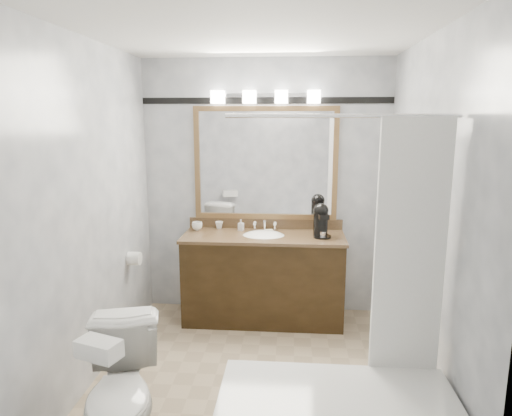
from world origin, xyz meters
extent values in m
cube|color=tan|center=(0.00, 0.00, -0.01)|extent=(2.40, 2.60, 0.01)
cube|color=white|center=(0.00, 0.00, 2.50)|extent=(2.40, 2.60, 0.01)
cube|color=silver|center=(0.00, 1.30, 1.25)|extent=(2.40, 0.01, 2.50)
cube|color=silver|center=(0.00, -1.30, 1.25)|extent=(2.40, 0.01, 2.50)
cube|color=silver|center=(-1.20, 0.00, 1.25)|extent=(0.01, 2.60, 2.50)
cube|color=silver|center=(1.20, 0.00, 1.25)|extent=(0.01, 2.60, 2.50)
cube|color=black|center=(0.00, 1.01, 0.41)|extent=(1.50, 0.55, 0.82)
cube|color=olive|center=(0.00, 1.01, 0.83)|extent=(1.53, 0.58, 0.03)
cube|color=olive|center=(0.00, 1.29, 0.90)|extent=(1.53, 0.03, 0.10)
ellipsoid|color=white|center=(0.00, 1.01, 0.82)|extent=(0.44, 0.34, 0.14)
cube|color=olive|center=(0.00, 1.28, 2.02)|extent=(1.40, 0.04, 0.05)
cube|color=olive|center=(0.00, 1.28, 0.97)|extent=(1.40, 0.04, 0.05)
cube|color=olive|center=(-0.68, 1.28, 1.50)|extent=(0.05, 0.04, 1.00)
cube|color=olive|center=(0.68, 1.28, 1.50)|extent=(0.05, 0.04, 1.00)
cube|color=white|center=(0.00, 1.29, 1.50)|extent=(1.30, 0.01, 1.00)
cube|color=silver|center=(0.00, 1.27, 2.15)|extent=(0.90, 0.05, 0.03)
cube|color=white|center=(-0.45, 1.22, 2.13)|extent=(0.12, 0.12, 0.12)
cube|color=white|center=(-0.15, 1.22, 2.13)|extent=(0.12, 0.12, 0.12)
cube|color=white|center=(0.15, 1.22, 2.13)|extent=(0.12, 0.12, 0.12)
cube|color=white|center=(0.45, 1.22, 2.13)|extent=(0.12, 0.12, 0.12)
cube|color=black|center=(0.00, 1.29, 2.10)|extent=(2.40, 0.01, 0.06)
cylinder|color=silver|center=(0.53, -0.54, 1.95)|extent=(1.30, 0.02, 0.02)
cube|color=white|center=(0.95, -0.55, 1.18)|extent=(0.40, 0.04, 1.55)
cylinder|color=white|center=(-1.14, 0.66, 0.70)|extent=(0.11, 0.12, 0.12)
imported|color=white|center=(-0.69, -0.87, 0.38)|extent=(0.60, 0.83, 0.76)
cube|color=white|center=(-0.69, -1.12, 0.80)|extent=(0.25, 0.19, 0.09)
cylinder|color=black|center=(0.55, 0.96, 0.86)|extent=(0.16, 0.16, 0.02)
cylinder|color=black|center=(0.53, 1.02, 0.98)|extent=(0.14, 0.14, 0.23)
sphere|color=black|center=(0.53, 1.02, 1.09)|extent=(0.14, 0.14, 0.14)
cube|color=black|center=(0.55, 0.95, 1.05)|extent=(0.11, 0.11, 0.05)
cylinder|color=silver|center=(0.55, 0.95, 0.89)|extent=(0.05, 0.05, 0.05)
imported|color=white|center=(-0.67, 1.16, 0.89)|extent=(0.11, 0.11, 0.08)
imported|color=white|center=(-0.46, 1.23, 0.89)|extent=(0.10, 0.10, 0.07)
imported|color=white|center=(-0.23, 1.18, 0.90)|extent=(0.06, 0.06, 0.11)
cube|color=beige|center=(0.05, 1.13, 0.86)|extent=(0.09, 0.07, 0.02)
camera|label=1|loc=(0.27, -3.15, 1.94)|focal=32.00mm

